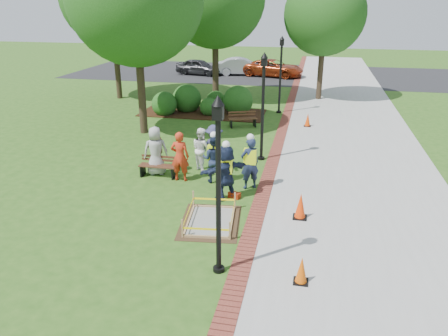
% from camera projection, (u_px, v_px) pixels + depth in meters
% --- Properties ---
extents(ground, '(100.00, 100.00, 0.00)m').
position_uv_depth(ground, '(200.00, 211.00, 13.46)').
color(ground, '#285116').
rests_on(ground, ground).
extents(sidewalk, '(6.00, 60.00, 0.02)m').
position_uv_depth(sidewalk, '(349.00, 131.00, 21.63)').
color(sidewalk, '#9E9E99').
rests_on(sidewalk, ground).
extents(brick_edging, '(0.50, 60.00, 0.03)m').
position_uv_depth(brick_edging, '(283.00, 127.00, 22.25)').
color(brick_edging, maroon).
rests_on(brick_edging, ground).
extents(mulch_bed, '(7.00, 3.00, 0.05)m').
position_uv_depth(mulch_bed, '(203.00, 113.00, 24.98)').
color(mulch_bed, '#381E0F').
rests_on(mulch_bed, ground).
extents(parking_lot, '(36.00, 12.00, 0.01)m').
position_uv_depth(parking_lot, '(279.00, 74.00, 38.10)').
color(parking_lot, black).
rests_on(parking_lot, ground).
extents(wet_concrete_pad, '(1.95, 2.47, 0.55)m').
position_uv_depth(wet_concrete_pad, '(210.00, 215.00, 12.68)').
color(wet_concrete_pad, '#47331E').
rests_on(wet_concrete_pad, ground).
extents(bench_near, '(1.39, 0.47, 0.75)m').
position_uv_depth(bench_near, '(158.00, 170.00, 15.98)').
color(bench_near, brown).
rests_on(bench_near, ground).
extents(bench_far, '(1.49, 0.95, 0.77)m').
position_uv_depth(bench_far, '(243.00, 122.00, 22.24)').
color(bench_far, brown).
rests_on(bench_far, ground).
extents(cone_front, '(0.34, 0.34, 0.68)m').
position_uv_depth(cone_front, '(301.00, 271.00, 9.93)').
color(cone_front, black).
rests_on(cone_front, ground).
extents(cone_back, '(0.41, 0.41, 0.81)m').
position_uv_depth(cone_back, '(300.00, 206.00, 12.86)').
color(cone_back, black).
rests_on(cone_back, ground).
extents(cone_far, '(0.35, 0.35, 0.69)m').
position_uv_depth(cone_far, '(308.00, 120.00, 22.24)').
color(cone_far, black).
rests_on(cone_far, ground).
extents(toolbox, '(0.43, 0.33, 0.19)m').
position_uv_depth(toolbox, '(234.00, 195.00, 14.30)').
color(toolbox, maroon).
rests_on(toolbox, ground).
extents(lamp_near, '(0.28, 0.28, 4.26)m').
position_uv_depth(lamp_near, '(218.00, 175.00, 9.59)').
color(lamp_near, black).
rests_on(lamp_near, ground).
extents(lamp_mid, '(0.28, 0.28, 4.26)m').
position_uv_depth(lamp_mid, '(263.00, 99.00, 16.89)').
color(lamp_mid, black).
rests_on(lamp_mid, ground).
extents(lamp_far, '(0.28, 0.28, 4.26)m').
position_uv_depth(lamp_far, '(281.00, 69.00, 24.19)').
color(lamp_far, black).
rests_on(lamp_far, ground).
extents(tree_right, '(5.01, 5.01, 7.75)m').
position_uv_depth(tree_right, '(325.00, 14.00, 26.66)').
color(tree_right, '#3D2D1E').
rests_on(tree_right, ground).
extents(shrub_a, '(1.41, 1.41, 1.41)m').
position_uv_depth(shrub_a, '(165.00, 115.00, 24.66)').
color(shrub_a, '#194012').
rests_on(shrub_a, ground).
extents(shrub_b, '(1.67, 1.67, 1.67)m').
position_uv_depth(shrub_b, '(187.00, 111.00, 25.49)').
color(shrub_b, '#194012').
rests_on(shrub_b, ground).
extents(shrub_c, '(1.06, 1.06, 1.06)m').
position_uv_depth(shrub_c, '(209.00, 115.00, 24.60)').
color(shrub_c, '#194012').
rests_on(shrub_c, ground).
extents(shrub_d, '(1.71, 1.71, 1.71)m').
position_uv_depth(shrub_d, '(238.00, 113.00, 24.96)').
color(shrub_d, '#194012').
rests_on(shrub_d, ground).
extents(shrub_e, '(1.14, 1.14, 1.14)m').
position_uv_depth(shrub_e, '(216.00, 108.00, 26.06)').
color(shrub_e, '#194012').
rests_on(shrub_e, ground).
extents(casual_person_a, '(0.67, 0.55, 1.81)m').
position_uv_depth(casual_person_a, '(156.00, 151.00, 15.98)').
color(casual_person_a, '#9D9D9D').
rests_on(casual_person_a, ground).
extents(casual_person_b, '(0.59, 0.40, 1.81)m').
position_uv_depth(casual_person_b, '(180.00, 157.00, 15.41)').
color(casual_person_b, red).
rests_on(casual_person_b, ground).
extents(casual_person_c, '(0.61, 0.61, 1.64)m').
position_uv_depth(casual_person_c, '(202.00, 149.00, 16.44)').
color(casual_person_c, white).
rests_on(casual_person_c, ground).
extents(casual_person_d, '(0.63, 0.54, 1.67)m').
position_uv_depth(casual_person_d, '(158.00, 148.00, 16.46)').
color(casual_person_d, brown).
rests_on(casual_person_d, ground).
extents(casual_person_e, '(0.67, 0.56, 1.78)m').
position_uv_depth(casual_person_e, '(214.00, 148.00, 16.34)').
color(casual_person_e, '#313356').
rests_on(casual_person_e, ground).
extents(hivis_worker_a, '(0.68, 0.67, 1.98)m').
position_uv_depth(hivis_worker_a, '(226.00, 171.00, 13.95)').
color(hivis_worker_a, '#1A2043').
rests_on(hivis_worker_a, ground).
extents(hivis_worker_b, '(0.69, 0.61, 1.95)m').
position_uv_depth(hivis_worker_b, '(250.00, 162.00, 14.74)').
color(hivis_worker_b, '#1C2B4A').
rests_on(hivis_worker_b, ground).
extents(hivis_worker_c, '(0.57, 0.38, 1.86)m').
position_uv_depth(hivis_worker_c, '(214.00, 157.00, 15.28)').
color(hivis_worker_c, '#17193C').
rests_on(hivis_worker_c, ground).
extents(parked_car_a, '(2.86, 4.81, 1.47)m').
position_uv_depth(parked_car_a, '(199.00, 75.00, 37.65)').
color(parked_car_a, '#28282A').
rests_on(parked_car_a, ground).
extents(parked_car_b, '(2.88, 5.11, 1.57)m').
position_uv_depth(parked_car_b, '(242.00, 75.00, 37.55)').
color(parked_car_b, '#B0B1B6').
rests_on(parked_car_b, ground).
extents(parked_car_c, '(3.04, 5.00, 1.52)m').
position_uv_depth(parked_car_c, '(273.00, 76.00, 36.87)').
color(parked_car_c, '#9F3514').
rests_on(parked_car_c, ground).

